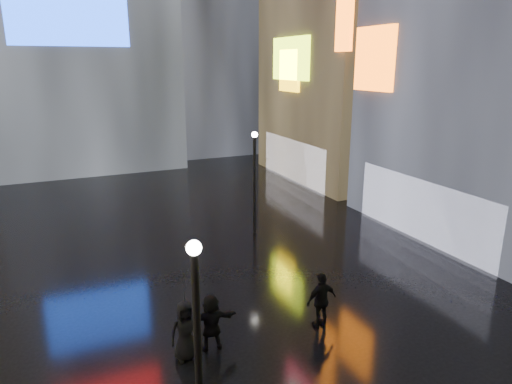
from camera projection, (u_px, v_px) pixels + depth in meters
ground at (184, 254)px, 20.80m from camera, size 140.00×140.00×0.00m
lamp_near at (198, 346)px, 9.11m from camera, size 0.30×0.30×5.20m
lamp_far at (255, 177)px, 22.54m from camera, size 0.30×0.30×5.20m
pedestrian_3 at (322, 300)px, 14.84m from camera, size 1.14×0.54×1.89m
pedestrian_4 at (185, 331)px, 13.19m from camera, size 0.91×0.60×1.84m
pedestrian_5 at (211, 322)px, 13.67m from camera, size 1.71×0.67×1.80m
umbrella_2 at (183, 287)px, 12.81m from camera, size 1.31×1.30×0.93m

